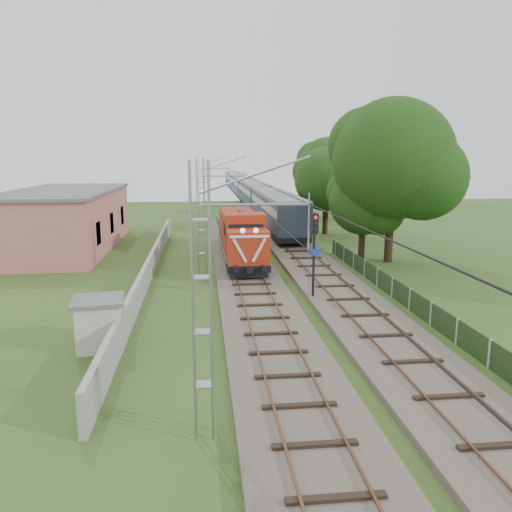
{
  "coord_description": "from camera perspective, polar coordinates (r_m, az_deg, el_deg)",
  "views": [
    {
      "loc": [
        -2.94,
        -21.51,
        8.1
      ],
      "look_at": [
        0.23,
        7.69,
        2.2
      ],
      "focal_mm": 35.0,
      "sensor_mm": 36.0,
      "label": 1
    }
  ],
  "objects": [
    {
      "name": "tree_a",
      "position": [
        40.28,
        12.28,
        6.13
      ],
      "size": [
        5.7,
        5.43,
        7.39
      ],
      "color": "#342015",
      "rests_on": "ground"
    },
    {
      "name": "ground",
      "position": [
        23.18,
        1.5,
        -9.1
      ],
      "size": [
        140.0,
        140.0,
        0.0
      ],
      "primitive_type": "plane",
      "color": "#344C1C",
      "rests_on": "ground"
    },
    {
      "name": "tree_d",
      "position": [
        67.22,
        8.23,
        9.95
      ],
      "size": [
        8.15,
        7.76,
        10.56
      ],
      "color": "#342015",
      "rests_on": "ground"
    },
    {
      "name": "track_side",
      "position": [
        43.0,
        4.55,
        0.71
      ],
      "size": [
        4.2,
        80.0,
        0.45
      ],
      "color": "#6B6054",
      "rests_on": "ground"
    },
    {
      "name": "coach_rake",
      "position": [
        88.79,
        -1.07,
        7.78
      ],
      "size": [
        3.11,
        92.77,
        3.59
      ],
      "color": "black",
      "rests_on": "ground"
    },
    {
      "name": "boundary_wall",
      "position": [
        34.5,
        -11.98,
        -1.2
      ],
      "size": [
        0.25,
        40.0,
        1.5
      ],
      "primitive_type": "cube",
      "color": "#9E9E99",
      "rests_on": "ground"
    },
    {
      "name": "track_main",
      "position": [
        29.74,
        -0.3,
        -4.08
      ],
      "size": [
        4.2,
        70.0,
        0.45
      ],
      "color": "#6B6054",
      "rests_on": "ground"
    },
    {
      "name": "tree_c",
      "position": [
        52.91,
        8.13,
        8.62
      ],
      "size": [
        7.02,
        6.69,
        9.11
      ],
      "color": "#342015",
      "rests_on": "ground"
    },
    {
      "name": "relay_hut",
      "position": [
        22.49,
        -17.46,
        -7.31
      ],
      "size": [
        2.37,
        2.37,
        2.19
      ],
      "color": "beige",
      "rests_on": "ground"
    },
    {
      "name": "signal_post",
      "position": [
        27.81,
        6.7,
        1.71
      ],
      "size": [
        0.56,
        0.44,
        5.06
      ],
      "color": "black",
      "rests_on": "ground"
    },
    {
      "name": "station_building",
      "position": [
        47.4,
        -20.94,
        3.98
      ],
      "size": [
        8.4,
        20.4,
        5.22
      ],
      "color": "#C26D68",
      "rests_on": "ground"
    },
    {
      "name": "catenary",
      "position": [
        33.76,
        -6.19,
        4.4
      ],
      "size": [
        3.31,
        70.0,
        8.0
      ],
      "color": "gray",
      "rests_on": "ground"
    },
    {
      "name": "locomotive",
      "position": [
        39.33,
        -1.84,
        2.61
      ],
      "size": [
        2.81,
        16.03,
        4.07
      ],
      "color": "black",
      "rests_on": "ground"
    },
    {
      "name": "tree_b",
      "position": [
        39.5,
        15.56,
        10.45
      ],
      "size": [
        9.58,
        9.13,
        12.42
      ],
      "color": "#342015",
      "rests_on": "ground"
    },
    {
      "name": "fence",
      "position": [
        27.87,
        17.23,
        -4.78
      ],
      "size": [
        0.12,
        32.0,
        1.2
      ],
      "color": "black",
      "rests_on": "ground"
    }
  ]
}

